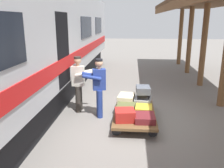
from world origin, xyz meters
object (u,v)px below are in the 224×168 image
at_px(suitcase_cream_canvas, 126,99).
at_px(suitcase_slate_roller, 143,90).
at_px(train_car, 11,45).
at_px(luggage_cart, 134,113).
at_px(suitcase_olive_duffel, 126,108).
at_px(porter_in_overalls, 99,86).
at_px(suitcase_red_plastic, 125,115).
at_px(suitcase_black_hardshell, 144,95).
at_px(suitcase_yellow_case, 144,109).
at_px(suitcase_gray_aluminum, 143,101).
at_px(suitcase_maroon_trunk, 145,118).
at_px(porter_by_door, 79,82).

relative_size(suitcase_cream_canvas, suitcase_slate_roller, 1.24).
distance_m(train_car, suitcase_slate_roller, 3.97).
relative_size(train_car, luggage_cart, 8.96).
relative_size(luggage_cart, suitcase_olive_duffel, 3.53).
bearing_deg(porter_in_overalls, luggage_cart, 165.21).
bearing_deg(suitcase_red_plastic, suitcase_black_hardshell, -113.73).
distance_m(luggage_cart, suitcase_red_plastic, 0.67).
xyz_separation_m(train_car, luggage_cart, (-3.49, 0.25, -1.81)).
distance_m(suitcase_yellow_case, suitcase_red_plastic, 0.78).
relative_size(suitcase_yellow_case, suitcase_black_hardshell, 1.15).
distance_m(suitcase_olive_duffel, suitcase_gray_aluminum, 0.78).
bearing_deg(train_car, suitcase_olive_duffel, 175.63).
height_order(suitcase_olive_duffel, porter_in_overalls, porter_in_overalls).
xyz_separation_m(train_car, suitcase_gray_aluminum, (-3.74, -0.35, -1.67)).
xyz_separation_m(suitcase_olive_duffel, suitcase_slate_roller, (-0.49, -0.57, 0.38)).
bearing_deg(suitcase_maroon_trunk, luggage_cart, -67.39).
distance_m(suitcase_yellow_case, suitcase_cream_canvas, 0.78).
xyz_separation_m(suitcase_olive_duffel, porter_in_overalls, (0.79, -0.27, 0.54)).
relative_size(suitcase_slate_roller, porter_by_door, 0.30).
distance_m(suitcase_cream_canvas, suitcase_red_plastic, 1.20).
bearing_deg(luggage_cart, suitcase_gray_aluminum, -112.61).
bearing_deg(train_car, porter_in_overalls, -179.40).
height_order(train_car, suitcase_black_hardshell, train_car).
height_order(suitcase_olive_duffel, suitcase_cream_canvas, suitcase_cream_canvas).
xyz_separation_m(suitcase_gray_aluminum, porter_in_overalls, (1.29, 0.33, 0.53)).
height_order(suitcase_cream_canvas, suitcase_red_plastic, suitcase_cream_canvas).
distance_m(suitcase_maroon_trunk, suitcase_black_hardshell, 1.22).
height_order(train_car, luggage_cart, train_car).
relative_size(suitcase_olive_duffel, porter_by_door, 0.36).
relative_size(luggage_cart, suitcase_cream_canvas, 3.43).
bearing_deg(suitcase_slate_roller, suitcase_olive_duffel, 49.05).
bearing_deg(porter_by_door, suitcase_slate_roller, 177.71).
height_order(suitcase_red_plastic, suitcase_slate_roller, suitcase_slate_roller).
distance_m(luggage_cart, porter_in_overalls, 1.27).
bearing_deg(suitcase_black_hardshell, suitcase_olive_duffel, 48.64).
bearing_deg(porter_by_door, suitcase_olive_duffel, 155.87).
bearing_deg(porter_in_overalls, suitcase_red_plastic, 131.98).
height_order(luggage_cart, suitcase_gray_aluminum, suitcase_gray_aluminum).
distance_m(suitcase_yellow_case, suitcase_slate_roller, 0.69).
distance_m(suitcase_slate_roller, porter_in_overalls, 1.32).
distance_m(suitcase_maroon_trunk, suitcase_olive_duffel, 0.78).
bearing_deg(suitcase_gray_aluminum, suitcase_yellow_case, 90.00).
distance_m(suitcase_red_plastic, suitcase_gray_aluminum, 1.30).
bearing_deg(suitcase_olive_duffel, suitcase_slate_roller, -130.95).
height_order(suitcase_yellow_case, porter_in_overalls, porter_in_overalls).
height_order(suitcase_maroon_trunk, suitcase_yellow_case, suitcase_yellow_case).
bearing_deg(porter_by_door, suitcase_red_plastic, 139.12).
bearing_deg(suitcase_cream_canvas, luggage_cart, 112.61).
xyz_separation_m(luggage_cart, suitcase_maroon_trunk, (-0.25, 0.60, 0.12)).
xyz_separation_m(luggage_cart, suitcase_slate_roller, (-0.24, -0.57, 0.51)).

